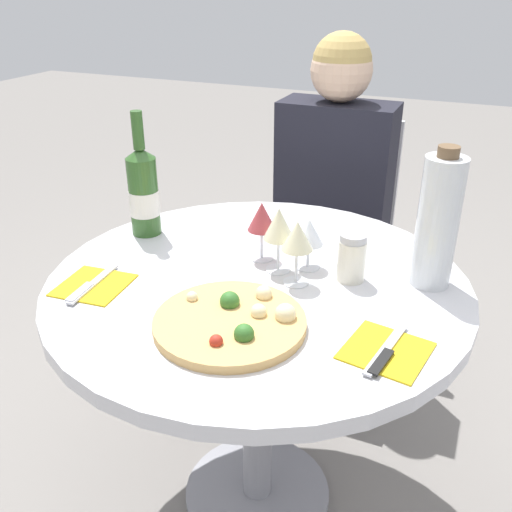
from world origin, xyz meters
name	(u,v)px	position (x,y,z in m)	size (l,w,h in m)	color
ground_plane	(257,495)	(0.00, 0.00, 0.00)	(12.00, 12.00, 0.00)	gray
dining_table	(258,320)	(0.00, 0.00, 0.61)	(0.99, 0.99, 0.73)	gray
chair_behind_diner	(335,242)	(-0.04, 0.85, 0.44)	(0.39, 0.39, 0.90)	silver
seated_diner	(326,229)	(-0.04, 0.72, 0.55)	(0.39, 0.41, 1.21)	black
pizza_large	(233,321)	(0.03, -0.21, 0.74)	(0.31, 0.31, 0.05)	tan
wine_bottle	(143,191)	(-0.38, 0.12, 0.85)	(0.08, 0.08, 0.34)	#2D5623
tall_carafe	(438,222)	(0.37, 0.14, 0.88)	(0.09, 0.09, 0.32)	silver
sugar_shaker	(352,257)	(0.20, 0.08, 0.78)	(0.07, 0.07, 0.12)	silver
wine_glass_back_left	(262,218)	(-0.03, 0.10, 0.84)	(0.07, 0.07, 0.15)	silver
wine_glass_front_right	(297,237)	(0.09, 0.01, 0.84)	(0.07, 0.07, 0.16)	silver
wine_glass_back_right	(309,233)	(0.09, 0.10, 0.82)	(0.07, 0.07, 0.13)	silver
wine_glass_center	(279,225)	(0.03, 0.06, 0.85)	(0.07, 0.07, 0.16)	silver
place_setting_left	(93,285)	(-0.33, -0.19, 0.73)	(0.16, 0.19, 0.01)	gold
place_setting_right	(386,351)	(0.34, -0.17, 0.73)	(0.17, 0.19, 0.01)	gold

